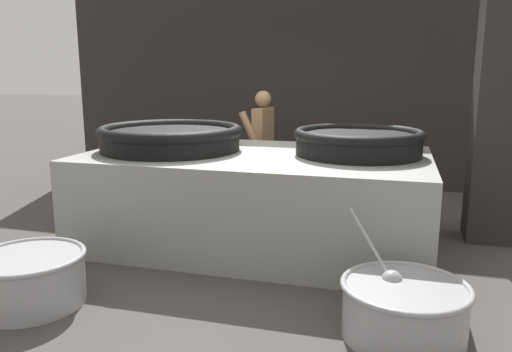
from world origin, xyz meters
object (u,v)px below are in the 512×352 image
object	(u,v)px
cook	(262,144)
prep_bowl_vegetables	(404,307)
giant_wok_near	(171,137)
prep_bowl_meat	(30,277)
giant_wok_far	(358,141)

from	to	relation	value
cook	prep_bowl_vegetables	bearing A→B (deg)	126.26
giant_wok_near	prep_bowl_meat	bearing A→B (deg)	-101.08
giant_wok_far	prep_bowl_meat	distance (m)	3.24
cook	prep_bowl_meat	distance (m)	3.57
giant_wok_far	cook	xyz separation A→B (m)	(-1.36, 1.32, -0.27)
giant_wok_far	prep_bowl_vegetables	size ratio (longest dim) A/B	1.31
cook	prep_bowl_meat	size ratio (longest dim) A/B	1.79
giant_wok_far	prep_bowl_vegetables	world-z (taller)	giant_wok_far
giant_wok_near	prep_bowl_meat	size ratio (longest dim) A/B	1.78
giant_wok_near	prep_bowl_meat	world-z (taller)	giant_wok_near
giant_wok_far	prep_bowl_meat	world-z (taller)	giant_wok_far
prep_bowl_meat	giant_wok_near	bearing A→B (deg)	78.92
giant_wok_far	prep_bowl_vegetables	distance (m)	2.06
giant_wok_near	cook	world-z (taller)	cook
cook	prep_bowl_vegetables	world-z (taller)	cook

